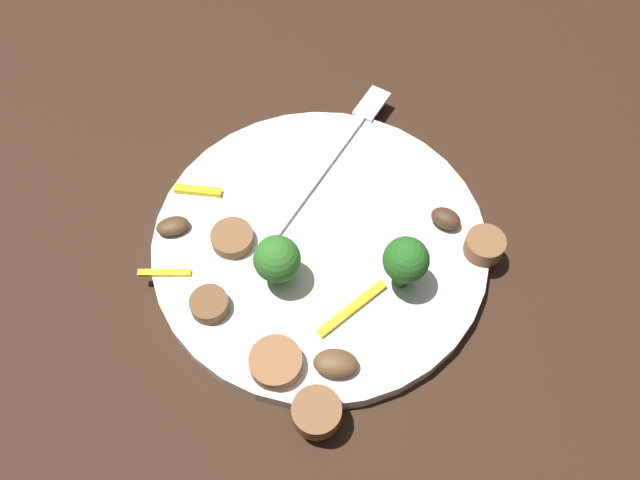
# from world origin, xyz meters

# --- Properties ---
(ground_plane) EXTENTS (1.40, 1.40, 0.00)m
(ground_plane) POSITION_xyz_m (0.00, 0.00, 0.00)
(ground_plane) COLOR black
(plate) EXTENTS (0.25, 0.25, 0.01)m
(plate) POSITION_xyz_m (0.00, 0.00, 0.01)
(plate) COLOR white
(plate) RESTS_ON ground_plane
(fork) EXTENTS (0.18, 0.05, 0.00)m
(fork) POSITION_xyz_m (0.07, 0.05, 0.02)
(fork) COLOR silver
(fork) RESTS_ON plate
(broccoli_floret_0) EXTENTS (0.03, 0.03, 0.05)m
(broccoli_floret_0) POSITION_xyz_m (0.01, -0.07, 0.05)
(broccoli_floret_0) COLOR #296420
(broccoli_floret_0) RESTS_ON plate
(broccoli_floret_1) EXTENTS (0.03, 0.03, 0.04)m
(broccoli_floret_1) POSITION_xyz_m (-0.04, -0.00, 0.04)
(broccoli_floret_1) COLOR #347525
(broccoli_floret_1) RESTS_ON plate
(sausage_slice_0) EXTENTS (0.04, 0.04, 0.01)m
(sausage_slice_0) POSITION_xyz_m (-0.09, -0.04, 0.02)
(sausage_slice_0) COLOR brown
(sausage_slice_0) RESTS_ON plate
(sausage_slice_1) EXTENTS (0.03, 0.03, 0.01)m
(sausage_slice_1) POSITION_xyz_m (-0.04, 0.05, 0.02)
(sausage_slice_1) COLOR brown
(sausage_slice_1) RESTS_ON plate
(sausage_slice_2) EXTENTS (0.04, 0.04, 0.01)m
(sausage_slice_2) POSITION_xyz_m (-0.09, 0.02, 0.02)
(sausage_slice_2) COLOR brown
(sausage_slice_2) RESTS_ON plate
(sausage_slice_3) EXTENTS (0.04, 0.04, 0.02)m
(sausage_slice_3) POSITION_xyz_m (-0.10, -0.09, 0.02)
(sausage_slice_3) COLOR brown
(sausage_slice_3) RESTS_ON plate
(sausage_slice_4) EXTENTS (0.03, 0.03, 0.01)m
(sausage_slice_4) POSITION_xyz_m (0.07, -0.09, 0.02)
(sausage_slice_4) COLOR brown
(sausage_slice_4) RESTS_ON plate
(mushroom_0) EXTENTS (0.03, 0.03, 0.01)m
(mushroom_0) POSITION_xyz_m (-0.07, 0.09, 0.02)
(mushroom_0) COLOR #4C331E
(mushroom_0) RESTS_ON plate
(mushroom_1) EXTENTS (0.03, 0.04, 0.01)m
(mushroom_1) POSITION_xyz_m (-0.07, -0.07, 0.02)
(mushroom_1) COLOR brown
(mushroom_1) RESTS_ON plate
(mushroom_2) EXTENTS (0.02, 0.03, 0.01)m
(mushroom_2) POSITION_xyz_m (0.07, -0.06, 0.02)
(mushroom_2) COLOR #422B19
(mushroom_2) RESTS_ON plate
(pepper_strip_0) EXTENTS (0.06, 0.01, 0.00)m
(pepper_strip_0) POSITION_xyz_m (-0.03, -0.05, 0.02)
(pepper_strip_0) COLOR yellow
(pepper_strip_0) RESTS_ON plate
(pepper_strip_2) EXTENTS (0.03, 0.03, 0.00)m
(pepper_strip_2) POSITION_xyz_m (-0.03, 0.10, 0.02)
(pepper_strip_2) COLOR yellow
(pepper_strip_2) RESTS_ON plate
(pepper_strip_3) EXTENTS (0.03, 0.03, 0.00)m
(pepper_strip_3) POSITION_xyz_m (-0.10, 0.06, 0.02)
(pepper_strip_3) COLOR yellow
(pepper_strip_3) RESTS_ON plate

